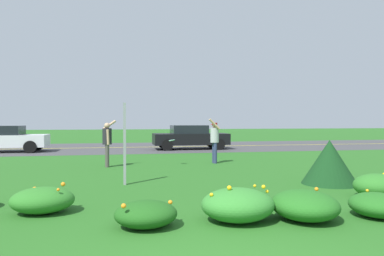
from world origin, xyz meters
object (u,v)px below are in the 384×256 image
(frisbee_pale_blue, at_px, (172,140))
(car_black_center_right, at_px, (190,137))
(person_thrower_dark_shirt, at_px, (107,140))
(sign_post_near_path, at_px, (125,144))
(car_white_center_left, at_px, (3,139))
(person_catcher_red_cap_gray_shirt, at_px, (215,138))

(frisbee_pale_blue, bearing_deg, car_black_center_right, 73.49)
(person_thrower_dark_shirt, bearing_deg, car_black_center_right, 58.38)
(frisbee_pale_blue, relative_size, car_black_center_right, 0.05)
(frisbee_pale_blue, bearing_deg, person_thrower_dark_shirt, -179.90)
(sign_post_near_path, xyz_separation_m, car_white_center_left, (-6.33, 11.50, -0.36))
(person_catcher_red_cap_gray_shirt, bearing_deg, car_black_center_right, 86.42)
(person_thrower_dark_shirt, relative_size, car_white_center_left, 0.39)
(frisbee_pale_blue, bearing_deg, car_white_center_left, 137.17)
(person_catcher_red_cap_gray_shirt, bearing_deg, frisbee_pale_blue, -169.18)
(person_thrower_dark_shirt, height_order, person_catcher_red_cap_gray_shirt, person_catcher_red_cap_gray_shirt)
(person_catcher_red_cap_gray_shirt, xyz_separation_m, car_black_center_right, (0.45, 7.25, -0.27))
(person_catcher_red_cap_gray_shirt, distance_m, car_white_center_left, 12.34)
(person_thrower_dark_shirt, relative_size, person_catcher_red_cap_gray_shirt, 0.97)
(car_white_center_left, height_order, car_black_center_right, same)
(car_white_center_left, bearing_deg, sign_post_near_path, -61.16)
(person_thrower_dark_shirt, bearing_deg, sign_post_near_path, -81.71)
(frisbee_pale_blue, xyz_separation_m, car_white_center_left, (-8.19, 7.59, -0.23))
(person_thrower_dark_shirt, height_order, frisbee_pale_blue, person_thrower_dark_shirt)
(sign_post_near_path, relative_size, car_black_center_right, 0.49)
(car_white_center_left, bearing_deg, frisbee_pale_blue, -42.83)
(sign_post_near_path, distance_m, frisbee_pale_blue, 4.33)
(sign_post_near_path, bearing_deg, person_catcher_red_cap_gray_shirt, 49.31)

